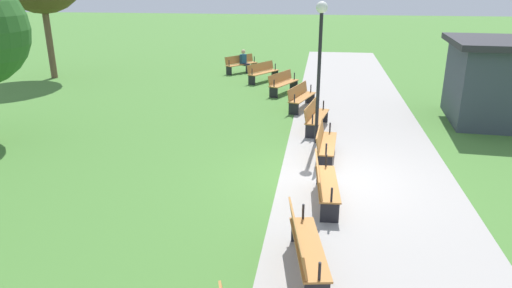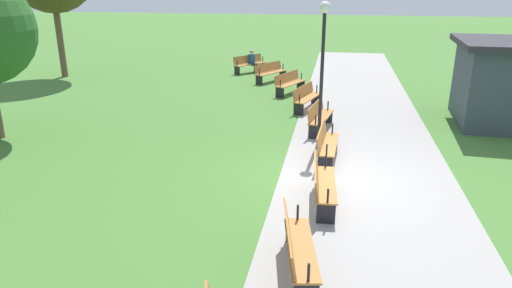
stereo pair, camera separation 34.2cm
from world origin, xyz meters
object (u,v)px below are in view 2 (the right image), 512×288
(bench_0, at_px, (249,63))
(bench_1, at_px, (270,72))
(bench_3, at_px, (306,97))
(bench_7, at_px, (297,246))
(bench_6, at_px, (322,183))
(lamp_post, at_px, (323,48))
(bench_2, at_px, (289,83))
(bench_4, at_px, (319,116))
(kiosk, at_px, (501,82))
(bench_5, at_px, (326,143))
(person_seated, at_px, (253,60))

(bench_0, xyz_separation_m, bench_1, (2.19, 1.45, 0.00))
(bench_3, bearing_deg, bench_7, 20.15)
(bench_3, bearing_deg, bench_1, -139.79)
(bench_6, relative_size, lamp_post, 0.48)
(bench_1, height_order, lamp_post, lamp_post)
(bench_2, distance_m, bench_6, 10.43)
(bench_7, bearing_deg, bench_4, 169.91)
(bench_1, xyz_separation_m, bench_4, (7.37, 2.69, 0.00))
(kiosk, bearing_deg, bench_1, -118.72)
(bench_5, height_order, kiosk, kiosk)
(bench_1, distance_m, bench_5, 10.42)
(bench_2, distance_m, bench_3, 2.63)
(person_seated, bearing_deg, bench_1, 66.65)
(bench_7, relative_size, person_seated, 1.67)
(bench_4, xyz_separation_m, kiosk, (-1.85, 5.87, 0.95))
(bench_7, bearing_deg, bench_0, -176.72)
(bench_2, height_order, kiosk, kiosk)
(bench_6, relative_size, bench_7, 0.99)
(bench_1, relative_size, bench_6, 0.97)
(bench_0, bearing_deg, bench_5, 57.03)
(bench_2, height_order, lamp_post, lamp_post)
(bench_4, bearing_deg, bench_3, -156.55)
(lamp_post, bearing_deg, bench_6, 3.58)
(bench_4, bearing_deg, bench_0, -146.51)
(bench_3, xyz_separation_m, bench_6, (7.80, 0.91, 0.00))
(bench_4, relative_size, bench_6, 1.01)
(bench_0, xyz_separation_m, bench_5, (12.17, 4.44, 0.00))
(bench_0, height_order, bench_2, same)
(bench_2, relative_size, lamp_post, 0.49)
(bench_1, xyz_separation_m, person_seated, (-2.20, -1.26, 0.16))
(bench_3, relative_size, lamp_post, 0.49)
(bench_1, bearing_deg, lamp_post, 47.83)
(bench_4, height_order, bench_7, same)
(bench_0, distance_m, bench_6, 15.46)
(kiosk, bearing_deg, bench_5, -47.13)
(bench_2, bearing_deg, bench_6, 33.56)
(bench_3, xyz_separation_m, kiosk, (0.70, 6.47, 0.95))
(bench_2, bearing_deg, bench_7, 30.21)
(bench_3, relative_size, bench_4, 1.00)
(bench_1, xyz_separation_m, bench_7, (15.22, 2.69, 0.00))
(bench_5, relative_size, lamp_post, 0.48)
(bench_6, distance_m, kiosk, 9.06)
(bench_7, xyz_separation_m, kiosk, (-9.71, 5.87, 0.95))
(bench_6, distance_m, person_seated, 15.42)
(bench_3, xyz_separation_m, person_seated, (-7.02, -3.34, 0.16))
(bench_0, xyz_separation_m, kiosk, (7.71, 10.00, 0.95))
(lamp_post, bearing_deg, bench_3, -170.21)
(bench_6, bearing_deg, kiosk, 138.56)
(bench_5, bearing_deg, person_seated, -157.40)
(bench_6, bearing_deg, bench_1, -170.00)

